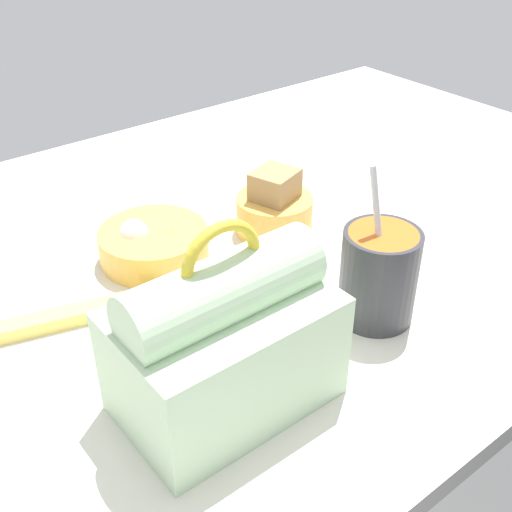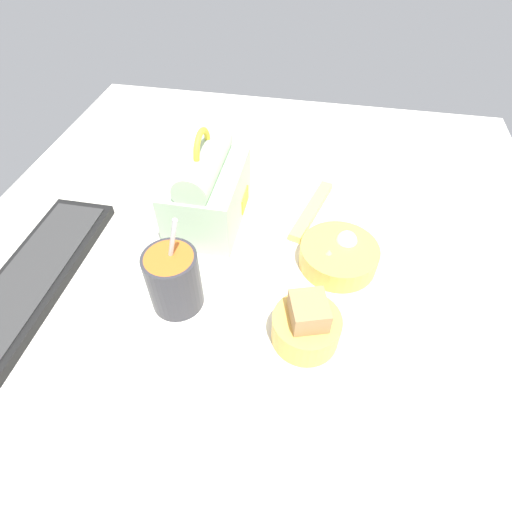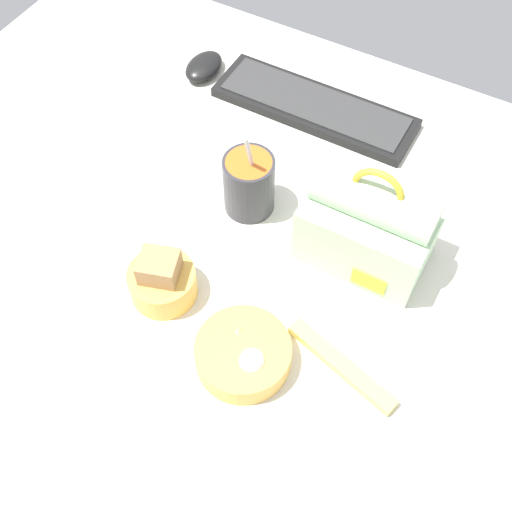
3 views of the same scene
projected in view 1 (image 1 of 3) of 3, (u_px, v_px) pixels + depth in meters
desk_surface at (293, 289)px, 76.35cm from camera, size 140.00×110.00×2.00cm
lunch_bag at (224, 342)px, 56.10cm from camera, size 19.06×12.74×19.15cm
soup_cup at (379, 274)px, 67.64cm from camera, size 8.23×8.23×17.54cm
bento_bowl_sandwich at (274, 209)px, 84.08cm from camera, size 10.06×10.06×8.71cm
bento_bowl_snacks at (154, 243)px, 78.97cm from camera, size 13.46×13.46×5.72cm
chopstick_case at (82, 314)px, 69.51cm from camera, size 18.08×7.16×1.60cm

